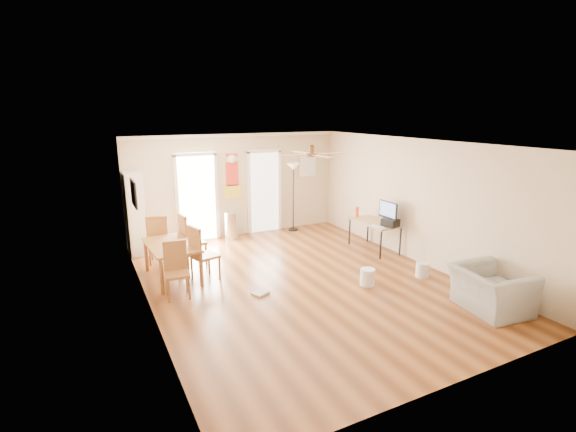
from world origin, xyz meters
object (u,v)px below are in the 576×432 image
dining_chair_right_a (193,239)px  computer_desk (374,236)px  dining_chair_near (177,271)px  wastebasket_a (367,277)px  dining_chair_right_b (205,253)px  printer (390,223)px  bookshelf (135,213)px  torchiere_lamp (293,197)px  dining_chair_far (159,239)px  trash_can (231,226)px  wastebasket_b (422,270)px  dining_table (172,261)px  armchair (491,290)px

dining_chair_right_a → computer_desk: dining_chair_right_a is taller
dining_chair_near → wastebasket_a: bearing=-11.7°
dining_chair_right_b → printer: (4.05, -0.49, 0.22)m
computer_desk → dining_chair_near: bearing=-173.3°
bookshelf → torchiere_lamp: 4.01m
dining_chair_near → torchiere_lamp: torchiere_lamp is taller
dining_chair_far → wastebasket_a: bearing=152.5°
trash_can → wastebasket_b: (2.50, -4.05, -0.20)m
torchiere_lamp → wastebasket_b: (0.74, -4.05, -0.76)m
dining_chair_far → printer: 5.01m
wastebasket_b → dining_chair_right_a: bearing=144.9°
dining_chair_near → printer: bearing=7.1°
wastebasket_b → computer_desk: bearing=84.1°
dining_table → printer: (4.60, -0.81, 0.41)m
dining_chair_far → wastebasket_a: dining_chair_far is taller
dining_chair_far → bookshelf: bearing=-54.8°
wastebasket_a → wastebasket_b: bearing=-7.9°
dining_chair_far → wastebasket_b: size_ratio=3.61×
dining_chair_near → dining_chair_right_b: bearing=47.3°
dining_chair_right_b → trash_can: dining_chair_right_b is taller
dining_chair_right_b → printer: size_ratio=3.26×
trash_can → dining_table: bearing=-133.6°
dining_table → wastebasket_b: dining_table is taller
dining_chair_far → trash_can: size_ratio=1.53×
wastebasket_a → dining_chair_right_b: bearing=148.3°
dining_chair_near → wastebasket_b: 4.63m
dining_table → armchair: bearing=-40.3°
bookshelf → wastebasket_b: bookshelf is taller
dining_chair_far → printer: bearing=173.6°
trash_can → printer: (2.75, -2.76, 0.41)m
bookshelf → dining_chair_right_b: bearing=-52.4°
trash_can → wastebasket_b: 4.77m
dining_chair_far → dining_table: bearing=108.4°
computer_desk → armchair: (-0.24, -3.30, 0.02)m
wastebasket_b → armchair: size_ratio=0.27×
dining_chair_far → armchair: (4.36, -4.68, -0.17)m
wastebasket_b → armchair: bearing=-92.1°
dining_chair_far → dining_chair_right_a: bearing=158.1°
torchiere_lamp → wastebasket_a: size_ratio=5.79×
computer_desk → armchair: 3.31m
torchiere_lamp → wastebasket_b: bearing=-79.7°
dining_chair_right_a → computer_desk: (3.99, -0.92, -0.22)m
dining_chair_right_b → dining_chair_right_a: bearing=-14.7°
printer → wastebasket_b: bearing=-115.4°
bookshelf → trash_can: bookshelf is taller
torchiere_lamp → trash_can: bearing=180.0°
computer_desk → torchiere_lamp: bearing=111.8°
wastebasket_b → printer: bearing=79.3°
dining_chair_right_a → dining_chair_near: bearing=149.8°
dining_chair_far → wastebasket_a: size_ratio=3.35×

